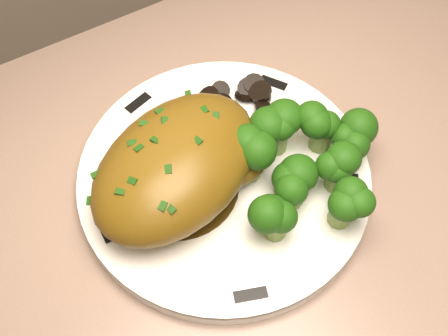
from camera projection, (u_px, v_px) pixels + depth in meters
plate at (224, 178)px, 0.57m from camera, size 0.32×0.32×0.02m
rim_accent_0 at (273, 83)px, 0.62m from camera, size 0.03×0.03×0.00m
rim_accent_1 at (138, 103)px, 0.60m from camera, size 0.03×0.02×0.00m
rim_accent_2 at (105, 229)px, 0.53m from camera, size 0.01×0.03×0.00m
rim_accent_3 at (251, 295)px, 0.49m from camera, size 0.03×0.02×0.00m
rim_accent_4 at (352, 187)px, 0.55m from camera, size 0.03×0.03×0.00m
gravy_pool at (178, 185)px, 0.55m from camera, size 0.12×0.12×0.00m
chicken_breast at (183, 165)px, 0.52m from camera, size 0.22×0.18×0.07m
mushroom_pile at (221, 121)px, 0.58m from camera, size 0.11×0.08×0.03m
broccoli_florets at (308, 167)px, 0.53m from camera, size 0.14×0.13×0.05m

